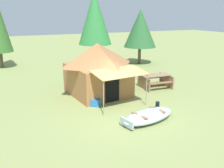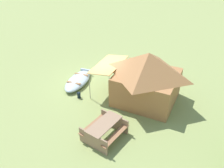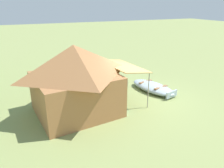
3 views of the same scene
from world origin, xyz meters
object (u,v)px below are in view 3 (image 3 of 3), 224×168
(picnic_table, at_px, (65,75))
(cooler_box, at_px, (120,108))
(fuel_can, at_px, (126,84))
(beached_rowboat, at_px, (153,87))
(canvas_cabin_tent, at_px, (76,79))

(picnic_table, bearing_deg, cooler_box, -162.63)
(picnic_table, relative_size, fuel_can, 5.50)
(beached_rowboat, relative_size, fuel_can, 8.28)
(canvas_cabin_tent, bearing_deg, fuel_can, -60.87)
(beached_rowboat, height_order, canvas_cabin_tent, canvas_cabin_tent)
(beached_rowboat, xyz_separation_m, canvas_cabin_tent, (-0.61, 3.94, 1.18))
(canvas_cabin_tent, bearing_deg, cooler_box, -114.20)
(picnic_table, xyz_separation_m, cooler_box, (-4.08, -1.28, -0.30))
(beached_rowboat, height_order, picnic_table, picnic_table)
(beached_rowboat, xyz_separation_m, fuel_can, (1.07, 0.92, -0.04))
(canvas_cabin_tent, bearing_deg, picnic_table, -4.46)
(canvas_cabin_tent, relative_size, fuel_can, 14.36)
(canvas_cabin_tent, relative_size, cooler_box, 10.22)
(beached_rowboat, distance_m, picnic_table, 4.61)
(canvas_cabin_tent, bearing_deg, beached_rowboat, -81.19)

